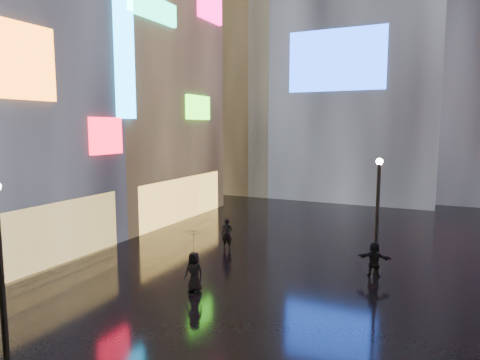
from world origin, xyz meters
The scene contains 9 objects.
ground centered at (0.00, 20.00, 0.00)m, with size 140.00×140.00×0.00m, color black.
building_left_far centered at (-15.98, 26.00, 10.98)m, with size 10.28×12.00×22.00m.
tower_flank_left centered at (-14.00, 42.00, 13.00)m, with size 10.00×10.00×26.00m, color black.
lamp_near centered at (-4.85, 7.79, 2.94)m, with size 0.30×0.30×5.20m.
lamp_far centered at (2.87, 20.00, 2.94)m, with size 0.30×0.30×5.20m.
pedestrian_4 centered at (-3.39, 14.88, 0.80)m, with size 0.79×0.51×1.61m, color black.
pedestrian_5 centered at (2.86, 19.70, 0.78)m, with size 1.44×0.46×1.56m, color black.
pedestrian_6 centered at (-4.88, 20.68, 0.84)m, with size 0.61×0.40×1.68m, color black.
umbrella_2 centered at (-3.39, 14.88, 2.07)m, with size 1.00×1.02×0.92m, color black.
Camera 1 is at (5.29, 0.82, 6.55)m, focal length 32.00 mm.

